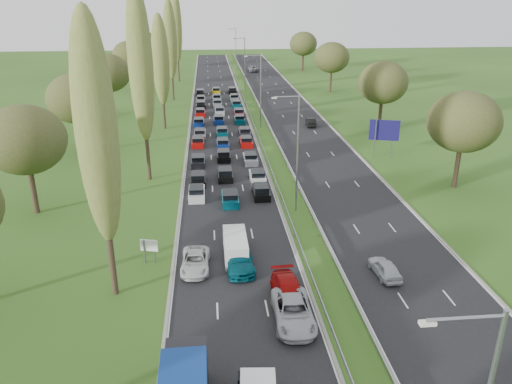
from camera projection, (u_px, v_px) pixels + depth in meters
name	position (u px, v px, depth m)	size (l,w,h in m)	color
ground	(259.00, 125.00, 85.89)	(260.00, 260.00, 0.00)	#2C4C17
near_carriageway	(220.00, 122.00, 87.61)	(10.50, 215.00, 0.04)	black
far_carriageway	(296.00, 120.00, 88.81)	(10.50, 215.00, 0.04)	black
central_reservation	(258.00, 118.00, 88.01)	(2.36, 215.00, 0.32)	gray
lamp_columns	(261.00, 92.00, 81.84)	(0.18, 140.18, 12.00)	gray
poplar_row	(153.00, 60.00, 68.97)	(2.80, 127.80, 22.44)	#2D2116
woodland_left	(70.00, 104.00, 64.63)	(8.00, 166.00, 11.10)	#2D2116
woodland_right	(402.00, 92.00, 72.46)	(8.00, 153.00, 11.10)	#2D2116
traffic_queue_fill	(221.00, 127.00, 82.85)	(9.04, 68.77, 0.80)	silver
near_car_2	(195.00, 261.00, 40.31)	(2.21, 4.79, 1.33)	silver
near_car_7	(239.00, 258.00, 40.55)	(2.22, 5.45, 1.58)	#054654
near_car_8	(238.00, 245.00, 42.81)	(1.77, 4.40, 1.50)	#BB990C
near_car_10	(293.00, 312.00, 33.68)	(2.61, 5.66, 1.57)	#ACAFB6
near_car_11	(289.00, 291.00, 36.16)	(2.08, 5.12, 1.49)	#A00A09
far_car_0	(385.00, 268.00, 39.33)	(1.57, 3.91, 1.33)	#B6BBC0
far_car_1	(311.00, 122.00, 84.78)	(1.44, 4.14, 1.36)	black
far_car_2	(253.00, 69.00, 145.92)	(2.65, 5.74, 1.60)	gray
white_van_rear	(235.00, 245.00, 42.20)	(1.91, 4.88, 1.96)	silver
info_sign	(149.00, 248.00, 41.02)	(1.47, 0.49, 2.10)	gray
direction_sign	(384.00, 132.00, 67.32)	(3.85, 1.27, 5.20)	gray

